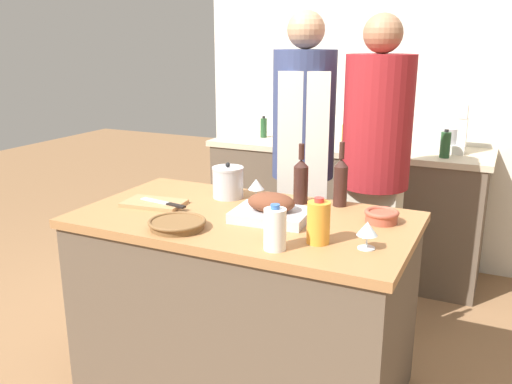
% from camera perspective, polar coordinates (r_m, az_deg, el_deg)
% --- Properties ---
extents(ground_plane, '(12.00, 12.00, 0.00)m').
position_cam_1_polar(ground_plane, '(2.84, -1.15, -19.51)').
color(ground_plane, '#8E6642').
extents(kitchen_island, '(1.51, 0.84, 0.87)m').
position_cam_1_polar(kitchen_island, '(2.61, -1.21, -11.64)').
color(kitchen_island, brown).
rests_on(kitchen_island, ground_plane).
extents(back_counter, '(1.96, 0.60, 0.92)m').
position_cam_1_polar(back_counter, '(4.01, 9.22, -1.52)').
color(back_counter, brown).
rests_on(back_counter, ground_plane).
extents(back_wall, '(2.46, 0.10, 2.55)m').
position_cam_1_polar(back_wall, '(4.19, 11.10, 10.47)').
color(back_wall, silver).
rests_on(back_wall, ground_plane).
extents(roasting_pan, '(0.34, 0.27, 0.12)m').
position_cam_1_polar(roasting_pan, '(2.38, 1.65, -1.85)').
color(roasting_pan, '#BCBCC1').
rests_on(roasting_pan, kitchen_island).
extents(wicker_basket, '(0.24, 0.24, 0.04)m').
position_cam_1_polar(wicker_basket, '(2.30, -8.30, -3.33)').
color(wicker_basket, brown).
rests_on(wicker_basket, kitchen_island).
extents(cutting_board, '(0.31, 0.21, 0.02)m').
position_cam_1_polar(cutting_board, '(2.64, -10.69, -1.16)').
color(cutting_board, '#AD7F51').
rests_on(cutting_board, kitchen_island).
extents(stock_pot, '(0.16, 0.16, 0.18)m').
position_cam_1_polar(stock_pot, '(2.71, -2.97, 1.04)').
color(stock_pot, '#B7B7BC').
rests_on(stock_pot, kitchen_island).
extents(mixing_bowl, '(0.15, 0.15, 0.06)m').
position_cam_1_polar(mixing_bowl, '(2.41, 13.08, -2.45)').
color(mixing_bowl, '#A84C38').
rests_on(mixing_bowl, kitchen_island).
extents(juice_jug, '(0.09, 0.09, 0.18)m').
position_cam_1_polar(juice_jug, '(2.11, 6.59, -3.18)').
color(juice_jug, orange).
rests_on(juice_jug, kitchen_island).
extents(milk_jug, '(0.09, 0.09, 0.18)m').
position_cam_1_polar(milk_jug, '(2.03, 2.01, -3.90)').
color(milk_jug, white).
rests_on(milk_jug, kitchen_island).
extents(wine_bottle_green, '(0.07, 0.07, 0.29)m').
position_cam_1_polar(wine_bottle_green, '(2.61, 4.74, 1.27)').
color(wine_bottle_green, '#381E19').
rests_on(wine_bottle_green, kitchen_island).
extents(wine_bottle_dark, '(0.07, 0.07, 0.31)m').
position_cam_1_polar(wine_bottle_dark, '(2.59, 8.89, 1.15)').
color(wine_bottle_dark, '#381E19').
rests_on(wine_bottle_dark, kitchen_island).
extents(wine_glass_left, '(0.08, 0.08, 0.11)m').
position_cam_1_polar(wine_glass_left, '(2.08, 11.64, -3.89)').
color(wine_glass_left, silver).
rests_on(wine_glass_left, kitchen_island).
extents(wine_glass_right, '(0.08, 0.08, 0.10)m').
position_cam_1_polar(wine_glass_right, '(2.68, 0.02, 0.74)').
color(wine_glass_right, silver).
rests_on(wine_glass_right, kitchen_island).
extents(knife_chef, '(0.27, 0.07, 0.01)m').
position_cam_1_polar(knife_chef, '(2.60, -9.61, -1.14)').
color(knife_chef, '#B7B7BC').
rests_on(knife_chef, cutting_board).
extents(stand_mixer, '(0.18, 0.14, 0.32)m').
position_cam_1_polar(stand_mixer, '(3.78, 19.96, 5.90)').
color(stand_mixer, silver).
rests_on(stand_mixer, back_counter).
extents(condiment_bottle_tall, '(0.05, 0.05, 0.16)m').
position_cam_1_polar(condiment_bottle_tall, '(4.14, 0.81, 6.78)').
color(condiment_bottle_tall, '#234C28').
rests_on(condiment_bottle_tall, back_counter).
extents(condiment_bottle_short, '(0.06, 0.06, 0.18)m').
position_cam_1_polar(condiment_bottle_short, '(3.61, 19.30, 4.72)').
color(condiment_bottle_short, '#234C28').
rests_on(condiment_bottle_short, back_counter).
extents(condiment_bottle_extra, '(0.07, 0.07, 0.18)m').
position_cam_1_polar(condiment_bottle_extra, '(3.76, 9.49, 5.80)').
color(condiment_bottle_extra, '#B28E2D').
rests_on(condiment_bottle_extra, back_counter).
extents(person_cook_aproned, '(0.37, 0.39, 1.80)m').
position_cam_1_polar(person_cook_aproned, '(3.16, 4.98, 3.99)').
color(person_cook_aproned, beige).
rests_on(person_cook_aproned, ground_plane).
extents(person_cook_guest, '(0.37, 0.37, 1.77)m').
position_cam_1_polar(person_cook_guest, '(3.05, 12.43, 2.91)').
color(person_cook_guest, beige).
rests_on(person_cook_guest, ground_plane).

